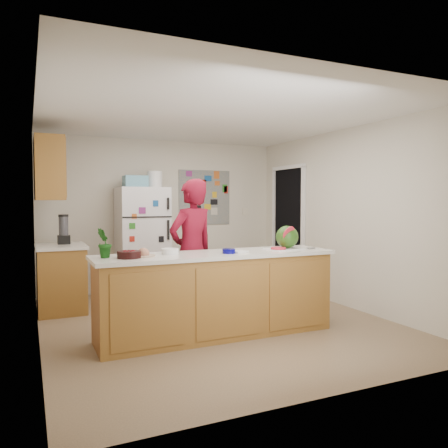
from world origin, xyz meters
name	(u,v)px	position (x,y,z in m)	size (l,w,h in m)	color
floor	(216,323)	(0.00, 0.00, -0.01)	(4.00, 4.50, 0.02)	brown
wall_back	(163,215)	(0.00, 2.26, 1.25)	(4.00, 0.02, 2.50)	beige
wall_left	(36,224)	(-2.01, 0.00, 1.25)	(0.02, 4.50, 2.50)	beige
wall_right	(347,218)	(2.01, 0.00, 1.25)	(0.02, 4.50, 2.50)	beige
ceiling	(215,116)	(0.00, 0.00, 2.51)	(4.00, 4.50, 0.02)	white
doorway	(289,228)	(1.99, 1.45, 1.02)	(0.03, 0.85, 2.04)	black
peninsula_base	(217,296)	(-0.20, -0.50, 0.44)	(2.60, 0.62, 0.88)	brown
peninsula_top	(217,255)	(-0.20, -0.50, 0.90)	(2.68, 0.70, 0.04)	silver
side_counter_base	(61,279)	(-1.69, 1.35, 0.43)	(0.60, 0.80, 0.86)	brown
side_counter_top	(61,246)	(-1.69, 1.35, 0.88)	(0.64, 0.84, 0.04)	silver
upper_cabinets	(49,170)	(-1.82, 1.30, 1.90)	(0.35, 1.00, 0.80)	brown
refrigerator	(142,242)	(-0.45, 1.88, 0.85)	(0.75, 0.70, 1.70)	silver
fridge_top_bin	(135,182)	(-0.55, 1.88, 1.79)	(0.35, 0.28, 0.18)	#5999B2
photo_collage	(205,198)	(0.75, 2.24, 1.55)	(0.95, 0.01, 0.95)	slate
person	(192,252)	(-0.29, 0.05, 0.88)	(0.64, 0.42, 1.75)	maroon
blender_appliance	(64,230)	(-1.64, 1.45, 1.09)	(0.12, 0.12, 0.38)	black
cutting_board	(284,249)	(0.65, -0.52, 0.93)	(0.41, 0.31, 0.01)	white
watermelon	(287,237)	(0.71, -0.50, 1.06)	(0.26, 0.26, 0.26)	#295217
watermelon_slice	(278,248)	(0.55, -0.57, 0.94)	(0.17, 0.17, 0.02)	#DB4030
cherry_bowl	(129,255)	(-1.17, -0.55, 0.96)	(0.23, 0.23, 0.07)	black
white_bowl	(170,251)	(-0.70, -0.40, 0.95)	(0.18, 0.18, 0.06)	silver
cobalt_bowl	(229,251)	(-0.10, -0.60, 0.95)	(0.14, 0.14, 0.05)	#05035E
plate	(143,256)	(-1.01, -0.50, 0.93)	(0.24, 0.24, 0.02)	#BBB08B
paper_towel	(239,252)	(0.04, -0.58, 0.93)	(0.17, 0.15, 0.02)	white
keys	(311,248)	(1.00, -0.57, 0.93)	(0.10, 0.04, 0.01)	gray
potted_plant	(105,243)	(-1.39, -0.45, 1.07)	(0.17, 0.13, 0.30)	#0A440D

